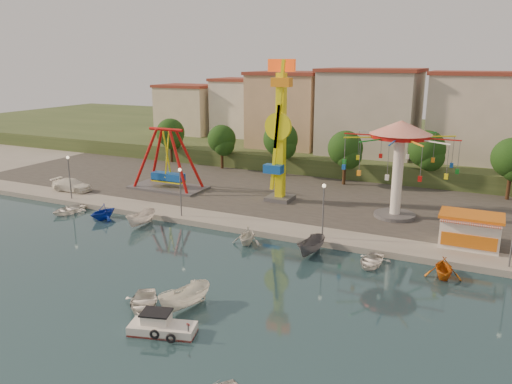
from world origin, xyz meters
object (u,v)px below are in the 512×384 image
Objects in this scene: kamikaze_tower at (280,134)px; wave_swinger at (400,147)px; van at (72,185)px; pirate_ship_ride at (167,160)px; cabin_motorboat at (161,327)px; rowboat_a at (143,303)px; skiff at (185,298)px.

kamikaze_tower is 1.42× the size of wave_swinger.
van is at bearing -164.35° from kamikaze_tower.
pirate_ship_ride is 35.49m from cabin_motorboat.
wave_swinger reaches higher than cabin_motorboat.
cabin_motorboat is (4.48, -29.98, -8.21)m from kamikaze_tower.
pirate_ship_ride is 32.01m from rowboat_a.
van is at bearing 111.53° from rowboat_a.
kamikaze_tower is at bearing 82.21° from cabin_motorboat.
rowboat_a is 34.24m from van.
wave_swinger is 2.62× the size of skiff.
pirate_ship_ride is at bearing -179.23° from wave_swinger.
skiff reaches higher than rowboat_a.
kamikaze_tower is 4.03× the size of rowboat_a.
skiff is 35.85m from van.
skiff is (4.14, -26.69, -7.76)m from kamikaze_tower.
kamikaze_tower reaches higher than pirate_ship_ride.
skiff reaches higher than cabin_motorboat.
van is (-27.37, 20.55, 0.96)m from rowboat_a.
pirate_ship_ride is 2.26× the size of skiff.
kamikaze_tower is at bearing 115.69° from skiff.
skiff is at bearing -81.18° from kamikaze_tower.
cabin_motorboat is 0.84× the size of van.
cabin_motorboat is at bearing -129.84° from van.
rowboat_a is at bearing 128.96° from cabin_motorboat.
rowboat_a is at bearing -114.25° from wave_swinger.
cabin_motorboat is at bearing -107.35° from wave_swinger.
cabin_motorboat reaches higher than rowboat_a.
skiff is at bearing -125.94° from van.
kamikaze_tower reaches higher than cabin_motorboat.
pirate_ship_ride is at bearing -61.94° from van.
kamikaze_tower is 31.40m from cabin_motorboat.
van is (-25.99, -7.28, -7.23)m from kamikaze_tower.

